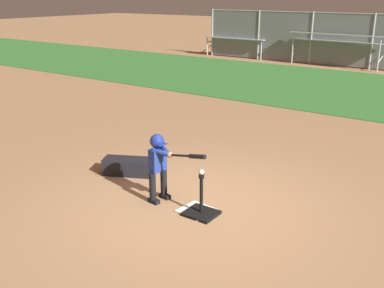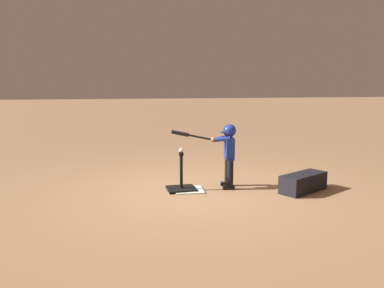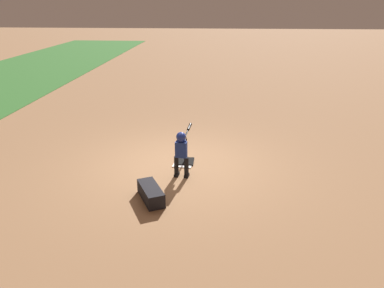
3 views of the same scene
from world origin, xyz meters
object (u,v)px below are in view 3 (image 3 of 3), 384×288
baseball (185,137)px  equipment_bag (151,193)px  batting_tee (185,159)px  batter_child (182,148)px

baseball → equipment_bag: bearing=164.5°
batting_tee → baseball: baseball is taller
baseball → equipment_bag: (-1.83, 0.51, -0.50)m
baseball → batter_child: bearing=179.1°
batting_tee → baseball: bearing=90.0°
batting_tee → batter_child: 0.93m
batter_child → equipment_bag: bearing=155.7°
batter_child → equipment_bag: batter_child is taller
batter_child → baseball: 0.74m
batting_tee → baseball: 0.56m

